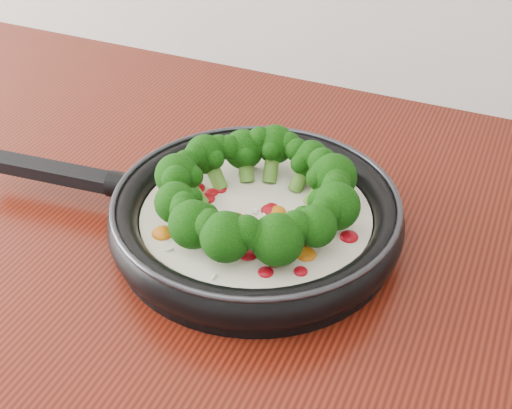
% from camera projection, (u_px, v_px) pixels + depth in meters
% --- Properties ---
extents(skillet, '(0.57, 0.39, 0.10)m').
position_uv_depth(skillet, '(254.00, 211.00, 0.82)').
color(skillet, black).
rests_on(skillet, counter).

